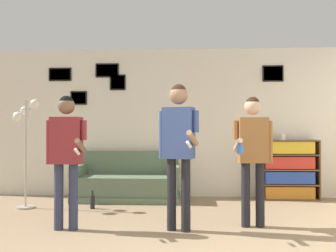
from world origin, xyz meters
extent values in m
cube|color=silver|center=(0.00, 4.07, 1.35)|extent=(8.51, 0.06, 2.70)
cube|color=black|center=(1.57, 4.03, 2.23)|extent=(0.37, 0.02, 0.29)
cube|color=gray|center=(1.57, 4.02, 2.23)|extent=(0.33, 0.01, 0.25)
cube|color=black|center=(-2.00, 4.03, 1.81)|extent=(0.31, 0.02, 0.25)
cube|color=beige|center=(-2.00, 4.02, 1.81)|extent=(0.26, 0.01, 0.21)
cube|color=black|center=(-1.46, 4.03, 2.32)|extent=(0.43, 0.02, 0.26)
cube|color=beige|center=(-1.46, 4.02, 2.32)|extent=(0.39, 0.01, 0.21)
cube|color=black|center=(-1.27, 4.03, 2.09)|extent=(0.29, 0.02, 0.29)
cube|color=gray|center=(-1.27, 4.02, 2.09)|extent=(0.25, 0.01, 0.24)
cube|color=black|center=(-2.35, 4.03, 2.25)|extent=(0.43, 0.02, 0.25)
cube|color=#B2B2BC|center=(-2.35, 4.02, 2.25)|extent=(0.38, 0.01, 0.20)
cube|color=#5B7056|center=(-1.02, 3.60, 0.05)|extent=(1.81, 0.80, 0.10)
cube|color=#5B7056|center=(-1.02, 3.60, 0.26)|extent=(1.75, 0.74, 0.32)
cube|color=#5B7056|center=(-1.02, 3.93, 0.62)|extent=(1.75, 0.14, 0.41)
cube|color=#5B7056|center=(-1.87, 3.60, 0.51)|extent=(0.12, 0.74, 0.18)
cube|color=#5B7056|center=(-0.17, 3.60, 0.51)|extent=(0.12, 0.74, 0.18)
cube|color=brown|center=(1.28, 3.85, 0.52)|extent=(0.02, 0.30, 1.04)
cube|color=brown|center=(2.29, 3.85, 0.52)|extent=(0.02, 0.30, 1.04)
cube|color=brown|center=(1.78, 4.00, 0.52)|extent=(1.03, 0.01, 1.04)
cube|color=brown|center=(1.78, 3.85, 0.01)|extent=(0.98, 0.30, 0.02)
cube|color=brown|center=(1.78, 3.85, 1.03)|extent=(0.98, 0.30, 0.02)
cube|color=brown|center=(1.78, 3.85, 0.26)|extent=(0.98, 0.30, 0.02)
cube|color=brown|center=(1.78, 3.85, 0.52)|extent=(0.98, 0.30, 0.02)
cube|color=brown|center=(1.78, 3.85, 0.78)|extent=(0.98, 0.30, 0.02)
cube|color=#B77023|center=(1.78, 3.84, 0.13)|extent=(0.84, 0.26, 0.21)
cube|color=#2847A3|center=(1.78, 3.84, 0.39)|extent=(0.84, 0.26, 0.21)
cube|color=red|center=(1.78, 3.84, 0.65)|extent=(0.84, 0.26, 0.21)
cube|color=gold|center=(1.78, 3.84, 0.90)|extent=(0.84, 0.26, 0.21)
cylinder|color=#ADA89E|center=(-2.48, 2.86, 0.01)|extent=(0.28, 0.28, 0.03)
cylinder|color=#ADA89E|center=(-2.48, 2.86, 0.85)|extent=(0.03, 0.03, 1.64)
cylinder|color=#ADA89E|center=(-2.41, 2.86, 1.64)|extent=(0.02, 0.16, 0.02)
sphere|color=white|center=(-2.34, 2.86, 1.61)|extent=(0.15, 0.15, 0.15)
cylinder|color=#ADA89E|center=(-2.51, 2.92, 1.54)|extent=(0.15, 0.09, 0.02)
sphere|color=white|center=(-2.55, 2.98, 1.51)|extent=(0.15, 0.15, 0.15)
cylinder|color=#ADA89E|center=(-2.51, 2.80, 1.44)|extent=(0.15, 0.09, 0.02)
sphere|color=white|center=(-2.55, 2.73, 1.41)|extent=(0.15, 0.15, 0.15)
cylinder|color=#2D334C|center=(-1.53, 1.64, 0.40)|extent=(0.11, 0.11, 0.80)
cylinder|color=#2D334C|center=(-1.35, 1.64, 0.40)|extent=(0.11, 0.11, 0.80)
cube|color=maroon|center=(-1.44, 1.64, 1.08)|extent=(0.36, 0.20, 0.56)
sphere|color=brown|center=(-1.44, 1.64, 1.50)|extent=(0.21, 0.21, 0.21)
sphere|color=black|center=(-1.44, 1.64, 1.53)|extent=(0.17, 0.17, 0.17)
cylinder|color=maroon|center=(-1.22, 1.64, 1.20)|extent=(0.07, 0.07, 0.24)
cylinder|color=brown|center=(-1.22, 1.50, 1.02)|extent=(0.07, 0.29, 0.18)
cylinder|color=white|center=(-1.22, 1.37, 0.96)|extent=(0.04, 0.14, 0.09)
cylinder|color=maroon|center=(-1.65, 1.64, 1.05)|extent=(0.07, 0.07, 0.53)
cylinder|color=black|center=(-0.16, 1.69, 0.43)|extent=(0.11, 0.11, 0.86)
cylinder|color=black|center=(0.01, 1.64, 0.43)|extent=(0.11, 0.11, 0.86)
cube|color=#384C84|center=(-0.08, 1.67, 1.17)|extent=(0.40, 0.30, 0.61)
sphere|color=#997051|center=(-0.08, 1.67, 1.62)|extent=(0.22, 0.22, 0.22)
sphere|color=#382314|center=(-0.08, 1.67, 1.66)|extent=(0.19, 0.19, 0.19)
cylinder|color=#384C84|center=(0.13, 1.60, 1.30)|extent=(0.07, 0.07, 0.26)
cylinder|color=#997051|center=(0.09, 1.47, 1.11)|extent=(0.15, 0.32, 0.19)
cylinder|color=white|center=(0.04, 1.33, 1.04)|extent=(0.07, 0.15, 0.09)
cylinder|color=#384C84|center=(-0.28, 1.73, 1.15)|extent=(0.07, 0.07, 0.57)
cylinder|color=black|center=(0.75, 1.90, 0.40)|extent=(0.11, 0.11, 0.80)
cylinder|color=black|center=(0.93, 1.92, 0.40)|extent=(0.11, 0.11, 0.80)
cube|color=#936033|center=(0.84, 1.91, 1.08)|extent=(0.37, 0.23, 0.56)
sphere|color=#D1A889|center=(0.84, 1.91, 1.50)|extent=(0.21, 0.21, 0.21)
sphere|color=#382314|center=(0.84, 1.91, 1.53)|extent=(0.17, 0.17, 0.17)
cylinder|color=#936033|center=(1.05, 1.93, 1.05)|extent=(0.07, 0.07, 0.53)
cylinder|color=#936033|center=(0.63, 1.89, 1.20)|extent=(0.07, 0.07, 0.24)
cylinder|color=#D1A889|center=(0.64, 1.76, 1.02)|extent=(0.09, 0.30, 0.18)
cylinder|color=blue|center=(0.65, 1.63, 0.98)|extent=(0.08, 0.08, 0.10)
cylinder|color=black|center=(-1.43, 2.87, 0.10)|extent=(0.07, 0.07, 0.20)
cylinder|color=black|center=(-1.43, 2.87, 0.24)|extent=(0.03, 0.03, 0.08)
cylinder|color=white|center=(1.69, 3.85, 1.09)|extent=(0.08, 0.08, 0.11)
camera|label=1|loc=(0.04, -2.81, 1.19)|focal=40.00mm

